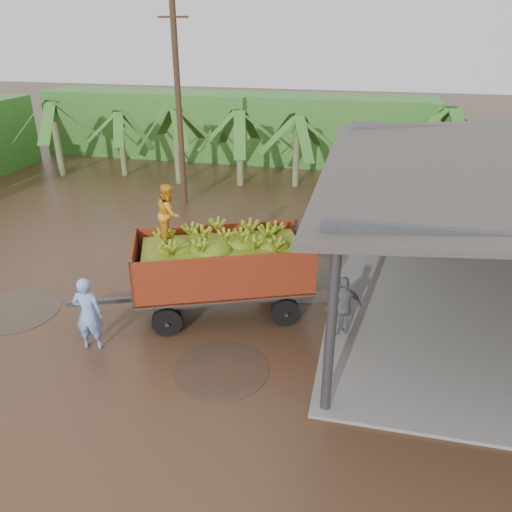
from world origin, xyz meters
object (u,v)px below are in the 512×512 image
at_px(banana_trailer, 221,265).
at_px(utility_pole, 179,108).
at_px(man_blue, 88,314).
at_px(man_grey, 343,307).

distance_m(banana_trailer, utility_pole, 9.56).
xyz_separation_m(banana_trailer, man_blue, (-2.57, -2.34, -0.44)).
xyz_separation_m(banana_trailer, man_grey, (3.23, -0.50, -0.55)).
distance_m(banana_trailer, man_blue, 3.50).
xyz_separation_m(man_blue, man_grey, (5.80, 1.83, -0.11)).
relative_size(man_grey, utility_pole, 0.21).
distance_m(man_grey, utility_pole, 11.84).
relative_size(banana_trailer, man_blue, 3.36).
height_order(banana_trailer, man_blue, banana_trailer).
bearing_deg(man_blue, utility_pole, -90.83).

